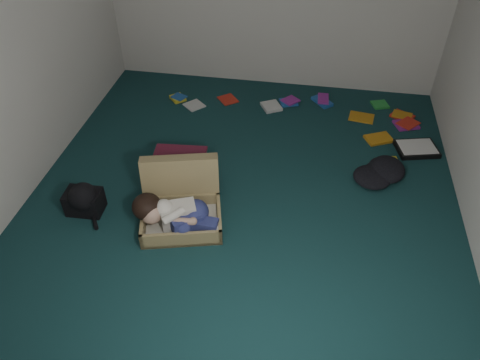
% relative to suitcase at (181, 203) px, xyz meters
% --- Properties ---
extents(floor, '(4.50, 4.50, 0.00)m').
position_rel_suitcase_xyz_m(floor, '(0.50, 0.32, -0.15)').
color(floor, '#133537').
rests_on(floor, ground).
extents(wall_front, '(4.50, 0.00, 4.50)m').
position_rel_suitcase_xyz_m(wall_front, '(0.50, -1.93, 1.15)').
color(wall_front, silver).
rests_on(wall_front, ground).
extents(wall_left, '(0.00, 4.50, 4.50)m').
position_rel_suitcase_xyz_m(wall_left, '(-1.50, 0.32, 1.15)').
color(wall_left, silver).
rests_on(wall_left, ground).
extents(suitcase, '(0.83, 0.82, 0.51)m').
position_rel_suitcase_xyz_m(suitcase, '(0.00, 0.00, 0.00)').
color(suitcase, '#9F8A57').
rests_on(suitcase, floor).
extents(person, '(0.77, 0.38, 0.31)m').
position_rel_suitcase_xyz_m(person, '(-0.00, -0.18, 0.04)').
color(person, white).
rests_on(person, suitcase).
extents(maroon_bin, '(0.52, 0.43, 0.34)m').
position_rel_suitcase_xyz_m(maroon_bin, '(-0.12, 0.41, 0.02)').
color(maroon_bin, '#4F1022').
rests_on(maroon_bin, floor).
extents(backpack, '(0.41, 0.33, 0.24)m').
position_rel_suitcase_xyz_m(backpack, '(-0.88, -0.09, -0.03)').
color(backpack, black).
rests_on(backpack, floor).
extents(clothing_pile, '(0.59, 0.53, 0.16)m').
position_rel_suitcase_xyz_m(clothing_pile, '(1.73, 0.86, -0.07)').
color(clothing_pile, black).
rests_on(clothing_pile, floor).
extents(paper_tray, '(0.48, 0.40, 0.06)m').
position_rel_suitcase_xyz_m(paper_tray, '(2.20, 1.36, -0.12)').
color(paper_tray, black).
rests_on(paper_tray, floor).
extents(book_scatter, '(2.98, 1.39, 0.02)m').
position_rel_suitcase_xyz_m(book_scatter, '(1.18, 1.84, -0.14)').
color(book_scatter, yellow).
rests_on(book_scatter, floor).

